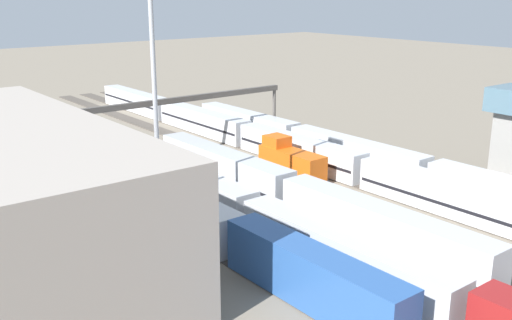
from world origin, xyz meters
TOP-DOWN VIEW (x-y plane):
  - ground_plane at (0.00, 0.00)m, footprint 400.00×400.00m
  - track_bed_0 at (0.00, -15.00)m, footprint 140.00×2.80m
  - track_bed_1 at (0.00, -10.00)m, footprint 140.00×2.80m
  - track_bed_2 at (0.00, -5.00)m, footprint 140.00×2.80m
  - track_bed_3 at (0.00, 0.00)m, footprint 140.00×2.80m
  - track_bed_4 at (0.00, 5.00)m, footprint 140.00×2.80m
  - track_bed_5 at (0.00, 10.00)m, footprint 140.00×2.80m
  - track_bed_6 at (0.00, 15.00)m, footprint 140.00×2.80m
  - train_on_track_6 at (1.76, 15.00)m, footprint 90.60×3.00m
  - train_on_track_4 at (-19.58, 5.00)m, footprint 47.20×3.06m
  - train_on_track_5 at (-6.12, 10.00)m, footprint 114.80×3.00m
  - train_on_track_2 at (-8.30, -5.00)m, footprint 10.00×3.00m
  - train_on_track_1 at (-4.43, -10.00)m, footprint 119.80×3.06m
  - train_on_track_0 at (-10.37, -15.00)m, footprint 71.40×3.00m
  - light_mast_1 at (-14.72, 17.58)m, footprint 2.80×0.70m
  - signal_gantry at (9.43, 0.00)m, footprint 0.70×35.00m

SIDE VIEW (x-z plane):
  - ground_plane at x=0.00m, z-range 0.00..0.00m
  - track_bed_0 at x=0.00m, z-range 0.00..0.12m
  - track_bed_1 at x=0.00m, z-range 0.00..0.12m
  - track_bed_2 at x=0.00m, z-range 0.00..0.12m
  - track_bed_3 at x=0.00m, z-range 0.00..0.12m
  - track_bed_4 at x=0.00m, z-range 0.00..0.12m
  - track_bed_5 at x=0.00m, z-range 0.00..0.12m
  - track_bed_6 at x=0.00m, z-range 0.00..0.12m
  - train_on_track_1 at x=-4.43m, z-range 0.11..3.91m
  - train_on_track_0 at x=-10.37m, z-range 0.12..3.92m
  - train_on_track_5 at x=-6.12m, z-range -0.12..4.28m
  - train_on_track_6 at x=1.76m, z-range -0.11..4.29m
  - train_on_track_2 at x=-8.30m, z-range -0.34..4.66m
  - train_on_track_4 at x=-19.58m, z-range 0.10..5.10m
  - signal_gantry at x=9.43m, z-range 3.25..12.05m
  - light_mast_1 at x=-14.72m, z-range 3.81..32.92m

